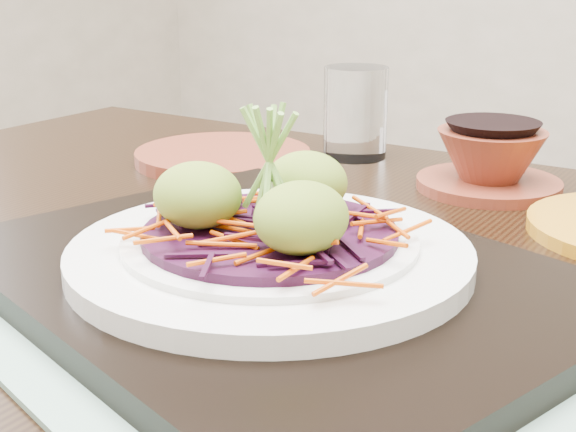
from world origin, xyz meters
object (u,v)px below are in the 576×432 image
Objects in this scene: serving_tray at (270,278)px; white_plate at (270,252)px; terracotta_bowl_set at (490,163)px; terracotta_side_plate at (223,156)px; dining_table at (287,359)px; water_glass at (355,113)px.

white_plate is at bearing -62.01° from serving_tray.
terracotta_bowl_set reaches higher than white_plate.
terracotta_bowl_set reaches higher than serving_tray.
terracotta_side_plate is 0.28m from terracotta_bowl_set.
dining_table is 0.14m from serving_tray.
white_plate is 0.37m from terracotta_side_plate.
terracotta_side_plate is (-0.22, 0.18, 0.10)m from dining_table.
dining_table is 11.44× the size of water_glass.
serving_tray is 0.33m from terracotta_bowl_set.
water_glass is 0.18m from terracotta_bowl_set.
serving_tray is at bearing -45.29° from terracotta_side_plate.
white_plate is at bearing -93.29° from terracotta_bowl_set.
serving_tray is 4.03× the size of water_glass.
white_plate reaches higher than dining_table.
terracotta_side_plate is at bearing 137.49° from dining_table.
white_plate is at bearing -63.97° from dining_table.
terracotta_bowl_set is at bearing 74.45° from dining_table.
terracotta_bowl_set is (0.02, 0.33, -0.00)m from white_plate.
serving_tray is (0.04, -0.08, 0.10)m from dining_table.
terracotta_bowl_set is at bearing -12.41° from water_glass.
water_glass is at bearing 44.43° from terracotta_side_plate.
dining_table is at bearing 118.18° from white_plate.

